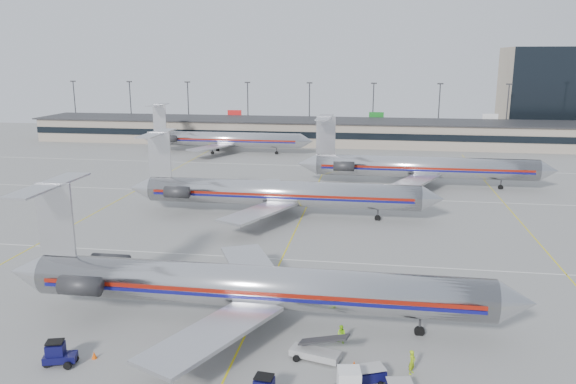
% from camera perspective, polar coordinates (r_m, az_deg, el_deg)
% --- Properties ---
extents(ground, '(260.00, 260.00, 0.00)m').
position_cam_1_polar(ground, '(53.99, -2.44, -10.48)').
color(ground, gray).
rests_on(ground, ground).
extents(apron_markings, '(160.00, 0.15, 0.02)m').
position_cam_1_polar(apron_markings, '(63.10, -0.65, -6.84)').
color(apron_markings, silver).
rests_on(apron_markings, ground).
extents(terminal, '(162.00, 17.00, 6.25)m').
position_cam_1_polar(terminal, '(147.86, 5.01, 6.11)').
color(terminal, gray).
rests_on(terminal, ground).
extents(light_mast_row, '(163.60, 0.40, 15.28)m').
position_cam_1_polar(light_mast_row, '(161.22, 5.40, 8.65)').
color(light_mast_row, '#38383D').
rests_on(light_mast_row, ground).
extents(distant_building, '(30.00, 20.00, 25.00)m').
position_cam_1_polar(distant_building, '(184.16, 25.66, 9.22)').
color(distant_building, tan).
rests_on(distant_building, ground).
extents(jet_foreground, '(44.71, 26.32, 11.70)m').
position_cam_1_polar(jet_foreground, '(47.62, -4.26, -9.44)').
color(jet_foreground, silver).
rests_on(jet_foreground, ground).
extents(jet_second_row, '(44.97, 26.48, 11.77)m').
position_cam_1_polar(jet_second_row, '(79.07, -1.31, -0.07)').
color(jet_second_row, silver).
rests_on(jet_second_row, ground).
extents(jet_third_row, '(44.31, 27.25, 12.12)m').
position_cam_1_polar(jet_third_row, '(100.11, 13.18, 2.51)').
color(jet_third_row, silver).
rests_on(jet_third_row, ground).
extents(jet_back_row, '(41.58, 25.58, 11.37)m').
position_cam_1_polar(jet_back_row, '(133.77, -6.68, 5.36)').
color(jet_back_row, silver).
rests_on(jet_back_row, ground).
extents(tug_left, '(2.52, 1.73, 1.87)m').
position_cam_1_polar(tug_left, '(45.79, -22.32, -14.99)').
color(tug_left, '#0A0A38').
rests_on(tug_left, ground).
extents(cart_inner, '(2.25, 1.92, 1.08)m').
position_cam_1_polar(cart_inner, '(41.27, 8.40, -17.80)').
color(cart_inner, '#0A0A38').
rests_on(cart_inner, ground).
extents(uld_container, '(2.01, 1.76, 1.90)m').
position_cam_1_polar(uld_container, '(39.44, 6.21, -18.68)').
color(uld_container, '#2D2D30').
rests_on(uld_container, ground).
extents(belt_loader, '(4.55, 2.25, 2.33)m').
position_cam_1_polar(belt_loader, '(43.40, 2.89, -15.90)').
color(belt_loader, '#9A9A9A').
rests_on(belt_loader, ground).
extents(ramp_worker_near, '(0.69, 0.78, 1.79)m').
position_cam_1_polar(ramp_worker_near, '(42.47, 12.49, -16.52)').
color(ramp_worker_near, '#99C112').
rests_on(ramp_worker_near, ground).
extents(ramp_worker_far, '(0.92, 0.87, 1.51)m').
position_cam_1_polar(ramp_worker_far, '(45.63, 5.46, -14.21)').
color(ramp_worker_far, '#96E815').
rests_on(ramp_worker_far, ground).
extents(cone_right, '(0.55, 0.55, 0.65)m').
position_cam_1_polar(cone_right, '(42.61, 6.73, -17.05)').
color(cone_right, '#E44E07').
rests_on(cone_right, ground).
extents(cone_left, '(0.52, 0.52, 0.54)m').
position_cam_1_polar(cone_left, '(45.98, -19.08, -15.39)').
color(cone_left, '#E44E07').
rests_on(cone_left, ground).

